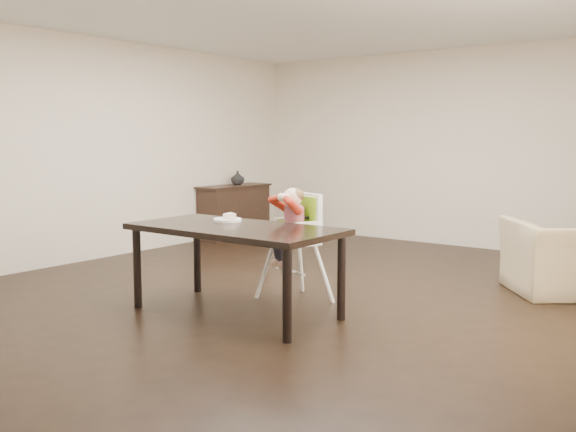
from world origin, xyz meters
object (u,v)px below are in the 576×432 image
at_px(high_chair, 296,221).
at_px(armchair, 572,245).
at_px(dining_table, 235,235).
at_px(sideboard, 234,211).

bearing_deg(high_chair, armchair, 63.21).
xyz_separation_m(dining_table, sideboard, (-2.82, 3.19, -0.27)).
bearing_deg(sideboard, armchair, -8.91).
xyz_separation_m(high_chair, sideboard, (-2.97, 2.51, -0.33)).
bearing_deg(sideboard, dining_table, -48.44).
distance_m(high_chair, sideboard, 3.90).
xyz_separation_m(dining_table, high_chair, (0.14, 0.68, 0.06)).
relative_size(high_chair, armchair, 0.95).
bearing_deg(armchair, sideboard, -47.33).
bearing_deg(armchair, high_chair, 2.88).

